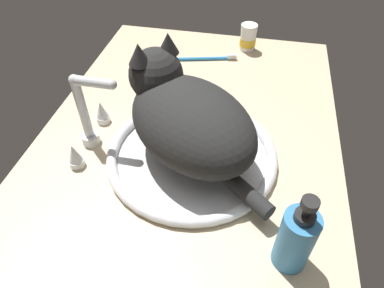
% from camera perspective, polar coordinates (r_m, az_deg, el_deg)
% --- Properties ---
extents(countertop, '(1.06, 0.68, 0.03)m').
position_cam_1_polar(countertop, '(0.79, -0.97, -0.68)').
color(countertop, '#CCB793').
rests_on(countertop, ground).
extents(sink_basin, '(0.36, 0.36, 0.02)m').
position_cam_1_polar(sink_basin, '(0.74, -0.00, -1.67)').
color(sink_basin, white).
rests_on(sink_basin, countertop).
extents(faucet, '(0.18, 0.11, 0.18)m').
position_cam_1_polar(faucet, '(0.77, -16.73, 3.96)').
color(faucet, silver).
rests_on(faucet, countertop).
extents(cat, '(0.35, 0.36, 0.21)m').
position_cam_1_polar(cat, '(0.69, -1.18, 4.80)').
color(cat, black).
rests_on(cat, sink_basin).
extents(soap_pump_bottle, '(0.06, 0.06, 0.16)m').
position_cam_1_polar(soap_pump_bottle, '(0.58, 16.74, -14.82)').
color(soap_pump_bottle, teal).
rests_on(soap_pump_bottle, countertop).
extents(pill_bottle, '(0.05, 0.05, 0.08)m').
position_cam_1_polar(pill_bottle, '(1.11, 9.24, 16.87)').
color(pill_bottle, white).
rests_on(pill_bottle, countertop).
extents(toothbrush, '(0.05, 0.18, 0.02)m').
position_cam_1_polar(toothbrush, '(1.06, 2.54, 13.99)').
color(toothbrush, '#338CD1').
rests_on(toothbrush, countertop).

